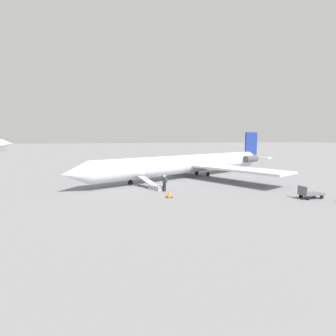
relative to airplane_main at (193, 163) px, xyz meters
The scene contains 6 objects.
ground_plane 2.23m from the airplane_main, 23.72° to the left, with size 600.00×600.00×0.00m, color slate.
airplane_main is the anchor object (origin of this frame).
boarding_stairs 10.77m from the airplane_main, 44.71° to the left, with size 2.56×4.08×1.68m.
passenger 11.34m from the airplane_main, 52.76° to the left, with size 0.45×0.57×1.74m.
luggage_cart 16.95m from the airplane_main, 108.31° to the left, with size 2.20×1.11×1.22m.
traffic_cone_near_stairs 13.93m from the airplane_main, 58.65° to the left, with size 0.62×0.62×0.68m.
Camera 1 is at (13.30, 34.85, 5.57)m, focal length 28.00 mm.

